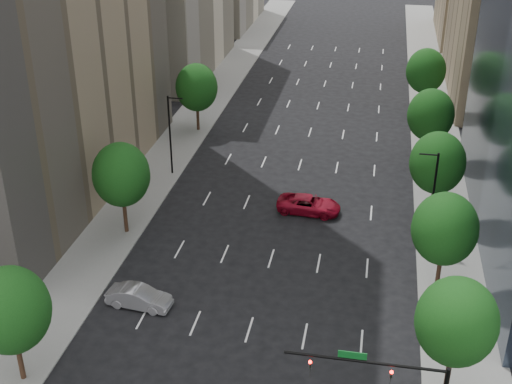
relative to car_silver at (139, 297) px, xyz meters
The scene contains 14 objects.
sidewalk_left 19.83m from the car_silver, 109.15° to the left, with size 6.00×200.00×0.15m, color slate.
sidewalk_right 30.84m from the car_silver, 37.38° to the left, with size 6.00×200.00×0.15m, color slate.
tree_right_1 24.10m from the car_silver, 12.93° to the right, with size 5.20×5.20×8.75m.
tree_right_2 24.43m from the car_silver, 16.29° to the left, with size 5.20×5.20×8.61m.
tree_right_3 30.08m from the car_silver, 39.14° to the left, with size 5.20×5.20×8.89m.
tree_right_4 40.26m from the car_silver, 54.90° to the left, with size 5.20×5.20×8.46m.
tree_right_5 54.10m from the car_silver, 64.73° to the left, with size 5.20×5.20×8.75m.
tree_left_0 11.62m from the car_silver, 118.32° to the right, with size 5.20×5.20×8.75m.
tree_left_1 12.89m from the car_silver, 115.00° to the left, with size 5.20×5.20×8.97m.
tree_left_2 37.37m from the car_silver, 97.75° to the left, with size 5.20×5.20×8.68m.
streetlight_rn 26.60m from the car_silver, 31.45° to the left, with size 1.70×0.20×9.00m.
streetlight_ln 24.46m from the car_silver, 100.59° to the left, with size 1.70×0.20×9.00m.
car_silver is the anchor object (origin of this frame).
car_red_far 21.01m from the car_silver, 57.62° to the left, with size 2.86×6.21×1.72m, color maroon.
Camera 1 is at (7.96, 0.04, 32.28)m, focal length 47.91 mm.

